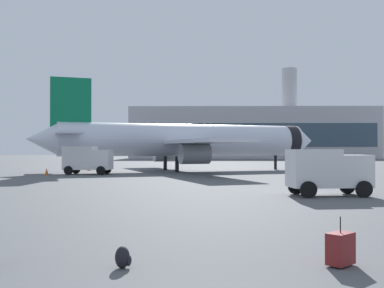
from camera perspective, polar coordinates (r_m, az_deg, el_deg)
The scene contains 8 objects.
airplane_at_gate at distance 55.56m, azimuth -0.86°, elevation 0.45°, with size 34.60×31.67×10.50m.
service_truck at distance 49.33m, azimuth -12.69°, elevation -1.78°, with size 4.94×2.81×2.90m.
cargo_van at distance 27.01m, azimuth 16.27°, elevation -3.06°, with size 4.60×2.75×2.60m.
safety_cone_near at distance 57.96m, azimuth -12.45°, elevation -2.79°, with size 0.44×0.44×0.83m.
safety_cone_mid at distance 49.31m, azimuth -17.39°, elevation -3.23°, with size 0.44×0.44×0.71m.
rolling_suitcase at distance 11.11m, azimuth 17.72°, elevation -12.10°, with size 0.74×0.73×1.10m.
traveller_backpack at distance 10.57m, azimuth -8.43°, elevation -13.59°, with size 0.36×0.40×0.48m.
terminal_building at distance 138.88m, azimuth 7.36°, elevation 1.35°, with size 70.36×19.18×26.53m.
Camera 1 is at (-0.05, -5.77, 2.60)m, focal length 43.55 mm.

